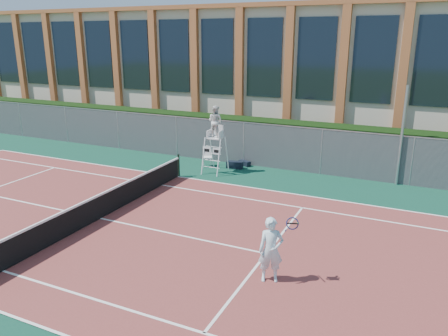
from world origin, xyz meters
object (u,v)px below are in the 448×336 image
at_px(umpire_chair, 215,123).
at_px(tennis_player, 271,250).
at_px(steel_pole, 402,136).
at_px(plastic_chair, 207,155).

distance_m(umpire_chair, tennis_player, 10.31).
height_order(steel_pole, tennis_player, steel_pole).
bearing_deg(plastic_chair, steel_pole, 5.96).
height_order(umpire_chair, plastic_chair, umpire_chair).
relative_size(umpire_chair, tennis_player, 1.82).
xyz_separation_m(steel_pole, tennis_player, (-2.46, -10.08, -1.27)).
height_order(steel_pole, plastic_chair, steel_pole).
bearing_deg(plastic_chair, umpire_chair, -41.04).
bearing_deg(tennis_player, steel_pole, 76.27).
distance_m(steel_pole, tennis_player, 10.46).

